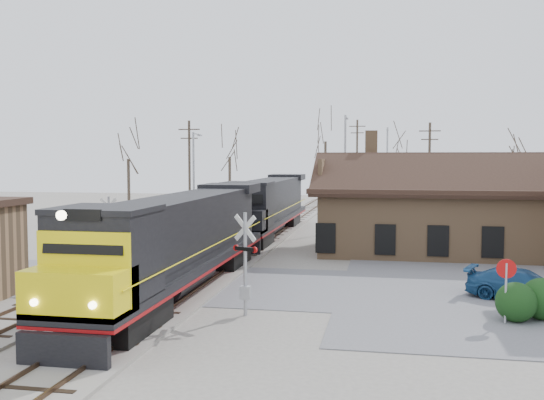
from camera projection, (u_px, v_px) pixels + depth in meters
The scene contains 24 objects.
ground at pixel (196, 283), 29.37m from camera, with size 140.00×140.00×0.00m, color #9B968C.
road at pixel (196, 283), 29.37m from camera, with size 60.00×9.00×0.03m, color slate.
track_main at pixel (260, 240), 44.07m from camera, with size 3.40×90.00×0.24m.
track_siding at pixel (200, 239), 44.90m from camera, with size 3.40×90.00×0.24m.
depot at pixel (433, 215), 38.74m from camera, with size 15.20×9.31×7.90m.
locomotive_lead at pixel (177, 242), 26.56m from camera, with size 3.06×20.47×4.55m.
locomotive_trailing at pixel (268, 205), 46.90m from camera, with size 3.06×20.47×4.30m.
crossbuck_near at pixel (245, 267), 23.24m from camera, with size 1.07×0.55×3.99m.
crossbuck_far at pixel (109, 231), 35.13m from camera, with size 1.08×0.36×3.85m.
do_not_enter_sign at pixel (506, 279), 22.05m from camera, with size 0.72×0.08×2.41m.
parked_car at pixel (522, 285), 25.82m from camera, with size 1.86×4.58×1.33m, color navy.
hedge_a at pixel (516, 302), 22.39m from camera, with size 1.49×1.49×1.49m, color black.
hedge_b at pixel (542, 299), 22.69m from camera, with size 1.58×1.58×1.58m, color black.
streetlight_a at pixel (194, 176), 48.48m from camera, with size 0.25×2.04×8.12m.
streetlight_b at pixel (345, 167), 49.70m from camera, with size 0.25×2.04×9.56m.
streetlight_c at pixel (387, 167), 61.73m from camera, with size 0.25×2.04×9.16m.
utility_pole_a at pixel (189, 170), 55.19m from camera, with size 2.00×0.24×9.45m.
utility_pole_b at pixel (357, 162), 74.17m from camera, with size 2.00×0.24×10.72m.
utility_pole_c at pixel (429, 170), 57.44m from camera, with size 2.00×0.24×9.41m.
tree_a at pixel (128, 149), 60.39m from camera, with size 3.99×3.99×9.76m.
tree_b at pixel (230, 148), 67.30m from camera, with size 4.11×4.11×10.08m.
tree_c at pixel (326, 131), 74.41m from camera, with size 5.39×5.39×13.22m.
tree_d at pixel (402, 149), 68.75m from camera, with size 4.07×4.07×9.98m.
tree_e at pixel (521, 154), 61.67m from camera, with size 3.68×3.68×9.03m.
Camera 1 is at (9.03, -27.82, 6.08)m, focal length 40.00 mm.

